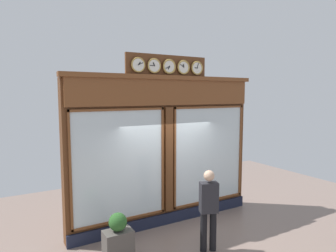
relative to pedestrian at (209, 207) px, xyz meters
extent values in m
cube|color=#5B3319|center=(0.07, -1.69, 0.85)|extent=(4.91, 0.30, 3.56)
cube|color=#191E33|center=(0.07, -1.52, -0.79)|extent=(4.91, 0.08, 0.28)
cube|color=brown|center=(0.07, -1.50, 2.33)|extent=(4.81, 0.08, 0.60)
cube|color=brown|center=(0.07, -1.52, 2.68)|extent=(5.01, 0.20, 0.10)
cube|color=silver|center=(-1.19, -1.53, 0.70)|extent=(2.11, 0.02, 2.45)
cube|color=brown|center=(-1.19, -1.51, 1.95)|extent=(2.21, 0.04, 0.05)
cube|color=brown|center=(-1.19, -1.51, -0.56)|extent=(2.21, 0.04, 0.05)
cube|color=brown|center=(-2.26, -1.51, 0.70)|extent=(0.05, 0.04, 2.55)
cube|color=brown|center=(-0.11, -1.51, 0.70)|extent=(0.05, 0.04, 2.55)
cube|color=silver|center=(1.32, -1.53, 0.70)|extent=(2.11, 0.02, 2.45)
cube|color=brown|center=(1.32, -1.51, 1.95)|extent=(2.21, 0.04, 0.05)
cube|color=brown|center=(1.32, -1.51, -0.56)|extent=(2.21, 0.04, 0.05)
cube|color=brown|center=(2.40, -1.51, 0.70)|extent=(0.05, 0.04, 2.55)
cube|color=brown|center=(0.24, -1.51, 0.70)|extent=(0.05, 0.04, 2.55)
cube|color=#5B3319|center=(0.07, -1.51, 0.70)|extent=(0.20, 0.10, 2.55)
cube|color=#5B3319|center=(0.07, -1.56, 2.93)|extent=(2.14, 0.06, 0.55)
cylinder|color=white|center=(-0.73, -1.48, 2.93)|extent=(0.28, 0.02, 0.28)
torus|color=#B79347|center=(-0.73, -1.48, 2.93)|extent=(0.34, 0.04, 0.34)
cube|color=black|center=(-0.69, -1.47, 2.93)|extent=(0.08, 0.01, 0.02)
cube|color=black|center=(-0.75, -1.47, 2.99)|extent=(0.04, 0.01, 0.12)
sphere|color=black|center=(-0.73, -1.46, 2.93)|extent=(0.02, 0.02, 0.02)
cylinder|color=white|center=(-0.33, -1.48, 2.93)|extent=(0.28, 0.02, 0.28)
torus|color=#B79347|center=(-0.33, -1.48, 2.93)|extent=(0.35, 0.04, 0.35)
cube|color=black|center=(-0.32, -1.47, 2.97)|extent=(0.03, 0.01, 0.08)
cube|color=black|center=(-0.28, -1.47, 2.96)|extent=(0.11, 0.01, 0.07)
sphere|color=black|center=(-0.33, -1.46, 2.93)|extent=(0.02, 0.02, 0.02)
cylinder|color=white|center=(0.07, -1.48, 2.93)|extent=(0.28, 0.02, 0.28)
torus|color=#B79347|center=(0.07, -1.48, 2.93)|extent=(0.35, 0.04, 0.35)
cube|color=black|center=(0.09, -1.47, 2.90)|extent=(0.05, 0.01, 0.07)
cube|color=black|center=(0.12, -1.47, 2.91)|extent=(0.11, 0.01, 0.06)
sphere|color=black|center=(0.07, -1.46, 2.93)|extent=(0.02, 0.02, 0.02)
cylinder|color=white|center=(0.47, -1.48, 2.93)|extent=(0.28, 0.02, 0.28)
torus|color=#B79347|center=(0.47, -1.48, 2.93)|extent=(0.34, 0.03, 0.34)
cube|color=black|center=(0.48, -1.47, 2.97)|extent=(0.05, 0.01, 0.08)
cube|color=black|center=(0.52, -1.47, 2.93)|extent=(0.12, 0.01, 0.01)
sphere|color=black|center=(0.47, -1.46, 2.93)|extent=(0.02, 0.02, 0.02)
cylinder|color=white|center=(0.86, -1.48, 2.93)|extent=(0.28, 0.02, 0.28)
torus|color=#B79347|center=(0.86, -1.48, 2.93)|extent=(0.34, 0.03, 0.34)
cube|color=black|center=(0.84, -1.47, 2.96)|extent=(0.06, 0.01, 0.07)
cube|color=black|center=(0.81, -1.47, 2.96)|extent=(0.11, 0.01, 0.06)
sphere|color=black|center=(0.86, -1.46, 2.93)|extent=(0.02, 0.02, 0.02)
cylinder|color=black|center=(0.09, -0.03, -0.52)|extent=(0.14, 0.14, 0.82)
cylinder|color=black|center=(-0.09, 0.03, -0.52)|extent=(0.14, 0.14, 0.82)
cube|color=#232328|center=(0.00, 0.00, 0.20)|extent=(0.41, 0.33, 0.62)
sphere|color=tan|center=(0.00, 0.00, 0.65)|extent=(0.22, 0.22, 0.22)
cube|color=#4C4742|center=(1.72, -0.61, -0.64)|extent=(0.56, 0.36, 0.58)
sphere|color=#285623|center=(1.72, -0.61, -0.17)|extent=(0.36, 0.36, 0.36)
camera|label=1|loc=(3.64, 4.65, 2.27)|focal=31.84mm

